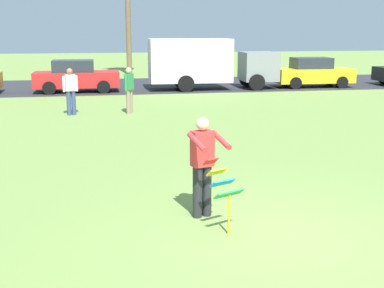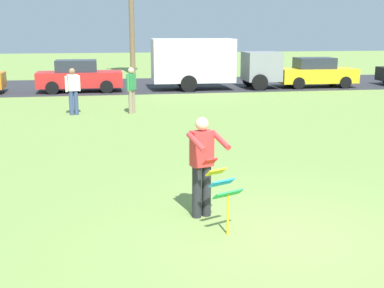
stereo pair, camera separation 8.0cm
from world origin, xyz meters
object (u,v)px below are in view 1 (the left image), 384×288
object	(u,v)px
person_kite_flyer	(203,163)
person_walker_far	(71,90)
person_walker_near	(129,89)
parked_truck_grey_van	(205,62)
parked_car_red	(76,77)
kite_held	(223,185)
parked_car_yellow	(313,73)

from	to	relation	value
person_kite_flyer	person_walker_far	world-z (taller)	same
person_kite_flyer	person_walker_near	bearing A→B (deg)	93.47
parked_truck_grey_van	person_walker_far	xyz separation A→B (m)	(-6.49, -7.00, -0.48)
person_kite_flyer	person_walker_far	size ratio (longest dim) A/B	1.00
parked_car_red	parked_truck_grey_van	world-z (taller)	parked_truck_grey_van
person_walker_near	kite_held	bearing A→B (deg)	-85.79
parked_car_red	person_walker_near	size ratio (longest dim) A/B	2.44
parked_car_yellow	person_walker_far	world-z (taller)	person_walker_far
person_kite_flyer	parked_truck_grey_van	distance (m)	18.36
kite_held	person_walker_far	world-z (taller)	person_walker_far
person_walker_near	parked_car_red	bearing A→B (deg)	108.08
parked_car_red	parked_truck_grey_van	xyz separation A→B (m)	(6.64, 0.00, 0.64)
person_walker_near	parked_car_yellow	bearing A→B (deg)	34.26
person_walker_far	parked_car_red	bearing A→B (deg)	91.21
person_kite_flyer	parked_car_yellow	bearing A→B (deg)	61.77
parked_truck_grey_van	person_walker_far	size ratio (longest dim) A/B	3.88
kite_held	parked_truck_grey_van	xyz separation A→B (m)	(3.49, 18.64, 0.65)
parked_car_yellow	parked_truck_grey_van	bearing A→B (deg)	-179.99
parked_car_red	parked_car_yellow	distance (m)	12.61
person_kite_flyer	parked_car_red	world-z (taller)	person_kite_flyer
person_walker_far	person_kite_flyer	bearing A→B (deg)	-75.63
parked_car_red	person_kite_flyer	bearing A→B (deg)	-80.65
parked_car_yellow	person_walker_near	xyz separation A→B (m)	(-10.32, -7.03, 0.16)
kite_held	parked_truck_grey_van	bearing A→B (deg)	79.40
parked_car_red	person_walker_far	distance (m)	7.01
person_kite_flyer	parked_car_yellow	size ratio (longest dim) A/B	0.41
parked_truck_grey_van	person_walker_far	distance (m)	9.56
parked_car_red	person_walker_far	size ratio (longest dim) A/B	2.44
parked_car_yellow	person_walker_near	size ratio (longest dim) A/B	2.44
parked_truck_grey_van	person_walker_near	bearing A→B (deg)	-121.71
person_kite_flyer	kite_held	size ratio (longest dim) A/B	1.52
parked_truck_grey_van	parked_car_yellow	distance (m)	6.01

